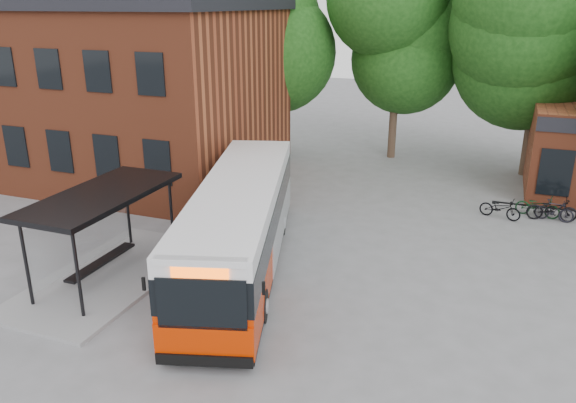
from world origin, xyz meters
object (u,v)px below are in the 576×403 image
(bicycle_0, at_px, (500,208))
(bicycle_2, at_px, (538,206))
(city_bus, at_px, (241,226))
(bicycle_4, at_px, (552,209))
(bicycle_3, at_px, (554,210))
(bus_shelter, at_px, (106,236))

(bicycle_0, xyz_separation_m, bicycle_2, (1.44, 0.76, 0.02))
(bicycle_2, bearing_deg, city_bus, 142.19)
(bicycle_4, bearing_deg, bicycle_0, 96.45)
(bicycle_0, xyz_separation_m, bicycle_3, (2.04, 0.46, 0.01))
(bicycle_0, height_order, bicycle_3, bicycle_3)
(city_bus, bearing_deg, bicycle_3, 23.10)
(bicycle_0, relative_size, bicycle_3, 1.12)
(bus_shelter, distance_m, city_bus, 4.22)
(bus_shelter, bearing_deg, bicycle_2, 39.74)
(bicycle_0, relative_size, bicycle_2, 0.96)
(bus_shelter, height_order, bicycle_2, bus_shelter)
(bicycle_2, bearing_deg, bicycle_4, -112.66)
(bicycle_4, bearing_deg, city_bus, 123.75)
(bicycle_4, bearing_deg, bicycle_2, 51.50)
(bus_shelter, relative_size, bicycle_4, 3.67)
(bus_shelter, relative_size, bicycle_0, 4.23)
(city_bus, distance_m, bicycle_3, 12.96)
(bicycle_0, height_order, bicycle_4, bicycle_4)
(bicycle_3, bearing_deg, city_bus, 136.86)
(bicycle_0, distance_m, bicycle_4, 1.99)
(bicycle_3, bearing_deg, bus_shelter, 134.87)
(bicycle_0, relative_size, bicycle_4, 0.87)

